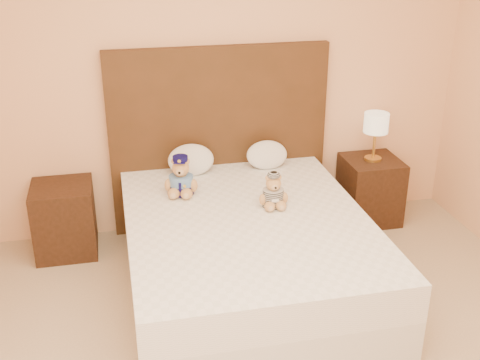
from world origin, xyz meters
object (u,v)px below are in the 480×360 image
nightstand_right (370,190)px  bed (248,253)px  pillow_left (191,159)px  nightstand_left (65,219)px  teddy_prisoner (273,191)px  lamp (376,125)px  pillow_right (267,154)px  teddy_police (181,176)px

nightstand_right → bed: bearing=-147.4°
bed → pillow_left: pillow_left is taller
nightstand_left → teddy_prisoner: 1.65m
nightstand_left → nightstand_right: (2.50, 0.00, 0.00)m
lamp → pillow_left: (-1.51, 0.03, -0.17)m
nightstand_left → pillow_right: (1.60, 0.03, 0.39)m
nightstand_right → teddy_police: size_ratio=1.90×
teddy_police → nightstand_right: bearing=25.7°
nightstand_left → lamp: 2.56m
nightstand_left → teddy_prisoner: bearing=-24.5°
bed → pillow_right: size_ratio=6.06×
teddy_police → pillow_right: bearing=40.4°
nightstand_left → nightstand_right: same height
nightstand_right → teddy_prisoner: (-1.04, -0.67, 0.39)m
nightstand_left → nightstand_right: size_ratio=1.00×
nightstand_left → pillow_right: size_ratio=1.67×
teddy_police → pillow_left: teddy_police is taller
lamp → pillow_right: 0.92m
lamp → teddy_prisoner: bearing=-147.3°
nightstand_left → nightstand_right: 2.50m
teddy_police → teddy_prisoner: size_ratio=1.21×
pillow_left → teddy_prisoner: bearing=-56.0°
nightstand_right → teddy_prisoner: bearing=-147.3°
pillow_left → pillow_right: size_ratio=1.08×
nightstand_right → pillow_right: size_ratio=1.67×
pillow_left → pillow_right: 0.61m
lamp → teddy_prisoner: 1.25m
pillow_left → teddy_police: bearing=-108.9°
bed → teddy_prisoner: size_ratio=8.37×
pillow_right → lamp: bearing=-1.9°
nightstand_left → lamp: size_ratio=1.38×
bed → pillow_right: bearing=67.2°
bed → nightstand_left: size_ratio=3.64×
lamp → teddy_prisoner: (-1.04, -0.67, -0.18)m
nightstand_right → nightstand_left: bearing=180.0°
teddy_police → pillow_left: size_ratio=0.81×
nightstand_right → lamp: bearing=180.0°
teddy_police → teddy_prisoner: bearing=-15.4°
teddy_prisoner → pillow_right: 0.71m
nightstand_left → teddy_police: bearing=-20.7°
teddy_prisoner → pillow_left: size_ratio=0.67×
nightstand_left → lamp: lamp is taller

